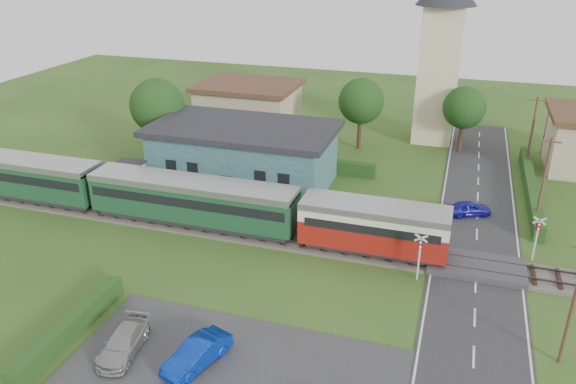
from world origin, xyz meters
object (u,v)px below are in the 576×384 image
(station_building, at_px, (244,154))
(house_west, at_px, (249,107))
(car_on_road, at_px, (469,208))
(train, at_px, (155,194))
(car_park_blue, at_px, (197,354))
(pedestrian_near, at_px, (303,208))
(church_tower, at_px, (442,44))
(equipment_hut, at_px, (129,177))
(crossing_signal_far, at_px, (537,232))
(pedestrian_far, at_px, (161,188))
(car_park_silver, at_px, (124,342))
(crossing_signal_near, at_px, (420,250))

(station_building, bearing_deg, house_west, 109.65)
(car_on_road, bearing_deg, train, 85.32)
(car_park_blue, xyz_separation_m, pedestrian_near, (0.68, 16.69, 0.62))
(church_tower, xyz_separation_m, car_on_road, (4.30, -17.88, -9.59))
(station_building, relative_size, train, 0.37)
(equipment_hut, distance_m, car_on_road, 27.76)
(crossing_signal_far, relative_size, pedestrian_far, 1.81)
(train, bearing_deg, house_west, 93.27)
(car_on_road, bearing_deg, crossing_signal_far, -167.23)
(car_park_silver, relative_size, pedestrian_far, 2.30)
(crossing_signal_far, xyz_separation_m, car_park_silver, (-21.10, -16.59, -1.46))
(station_building, relative_size, car_park_silver, 3.84)
(car_park_blue, distance_m, pedestrian_far, 20.20)
(crossing_signal_far, height_order, pedestrian_near, crossing_signal_far)
(crossing_signal_near, height_order, pedestrian_near, crossing_signal_near)
(crossing_signal_far, bearing_deg, station_building, 164.37)
(house_west, bearing_deg, car_park_blue, -72.58)
(station_building, height_order, train, station_building)
(church_tower, xyz_separation_m, house_west, (-20.00, -3.00, -7.43))
(car_on_road, distance_m, car_park_silver, 27.93)
(station_building, bearing_deg, church_tower, 48.59)
(pedestrian_near, bearing_deg, station_building, -27.63)
(station_building, bearing_deg, car_park_silver, -83.85)
(train, distance_m, car_on_road, 24.43)
(pedestrian_far, bearing_deg, equipment_hut, 64.54)
(equipment_hut, relative_size, train, 0.06)
(car_park_silver, bearing_deg, house_west, 93.79)
(house_west, relative_size, crossing_signal_near, 3.30)
(crossing_signal_far, height_order, car_on_road, crossing_signal_far)
(car_on_road, height_order, pedestrian_near, pedestrian_near)
(crossing_signal_far, xyz_separation_m, pedestrian_far, (-28.43, 0.36, -0.79))
(train, height_order, pedestrian_far, train)
(train, relative_size, crossing_signal_near, 13.18)
(crossing_signal_near, height_order, car_park_blue, crossing_signal_near)
(car_park_silver, bearing_deg, pedestrian_far, 105.77)
(equipment_hut, relative_size, car_park_blue, 0.63)
(crossing_signal_near, relative_size, pedestrian_near, 1.80)
(crossing_signal_near, xyz_separation_m, car_on_road, (2.90, 10.52, -1.51))
(crossing_signal_near, distance_m, pedestrian_near, 10.54)
(station_building, height_order, car_park_silver, station_building)
(house_west, bearing_deg, pedestrian_near, -58.76)
(church_tower, bearing_deg, car_park_silver, -107.28)
(station_building, distance_m, car_park_blue, 23.90)
(church_tower, distance_m, crossing_signal_near, 29.57)
(pedestrian_near, bearing_deg, car_park_silver, 87.23)
(station_building, distance_m, church_tower, 23.89)
(train, height_order, crossing_signal_near, train)
(equipment_hut, xyz_separation_m, crossing_signal_far, (31.60, -0.81, 0.39))
(car_park_blue, xyz_separation_m, pedestrian_far, (-11.41, 16.66, 0.61))
(station_building, relative_size, car_park_blue, 3.98)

